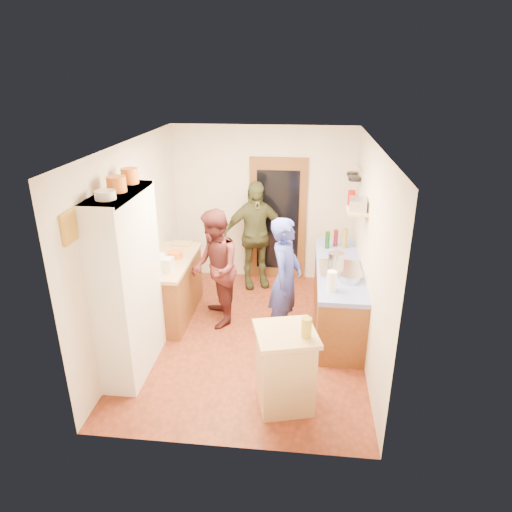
% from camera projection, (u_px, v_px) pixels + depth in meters
% --- Properties ---
extents(floor, '(3.00, 4.00, 0.02)m').
position_uv_depth(floor, '(249.00, 336.00, 6.29)').
color(floor, maroon).
rests_on(floor, ground).
extents(ceiling, '(3.00, 4.00, 0.02)m').
position_uv_depth(ceiling, '(248.00, 143.00, 5.29)').
color(ceiling, silver).
rests_on(ceiling, ground).
extents(wall_back, '(3.00, 0.02, 2.60)m').
position_uv_depth(wall_back, '(263.00, 205.00, 7.63)').
color(wall_back, silver).
rests_on(wall_back, ground).
extents(wall_front, '(3.00, 0.02, 2.60)m').
position_uv_depth(wall_front, '(220.00, 332.00, 3.94)').
color(wall_front, silver).
rests_on(wall_front, ground).
extents(wall_left, '(0.02, 4.00, 2.60)m').
position_uv_depth(wall_left, '(134.00, 244.00, 5.94)').
color(wall_left, silver).
rests_on(wall_left, ground).
extents(wall_right, '(0.02, 4.00, 2.60)m').
position_uv_depth(wall_right, '(369.00, 253.00, 5.64)').
color(wall_right, silver).
rests_on(wall_right, ground).
extents(door_frame, '(0.95, 0.06, 2.10)m').
position_uv_depth(door_frame, '(278.00, 220.00, 7.67)').
color(door_frame, brown).
rests_on(door_frame, ground).
extents(door_glass, '(0.70, 0.02, 1.70)m').
position_uv_depth(door_glass, '(278.00, 221.00, 7.64)').
color(door_glass, black).
rests_on(door_glass, door_frame).
extents(hutch_body, '(0.40, 1.20, 2.20)m').
position_uv_depth(hutch_body, '(128.00, 285.00, 5.26)').
color(hutch_body, white).
rests_on(hutch_body, ground).
extents(hutch_top_shelf, '(0.40, 1.14, 0.04)m').
position_uv_depth(hutch_top_shelf, '(117.00, 194.00, 4.85)').
color(hutch_top_shelf, white).
rests_on(hutch_top_shelf, hutch_body).
extents(plate_stack, '(0.21, 0.21, 0.09)m').
position_uv_depth(plate_stack, '(105.00, 195.00, 4.55)').
color(plate_stack, white).
rests_on(plate_stack, hutch_top_shelf).
extents(orange_pot_a, '(0.21, 0.21, 0.16)m').
position_uv_depth(orange_pot_a, '(116.00, 184.00, 4.81)').
color(orange_pot_a, orange).
rests_on(orange_pot_a, hutch_top_shelf).
extents(orange_pot_b, '(0.19, 0.19, 0.17)m').
position_uv_depth(orange_pot_b, '(130.00, 176.00, 5.16)').
color(orange_pot_b, orange).
rests_on(orange_pot_b, hutch_top_shelf).
extents(left_counter_base, '(0.60, 1.40, 0.85)m').
position_uv_depth(left_counter_base, '(171.00, 289.00, 6.65)').
color(left_counter_base, brown).
rests_on(left_counter_base, ground).
extents(left_counter_top, '(0.64, 1.44, 0.05)m').
position_uv_depth(left_counter_top, '(169.00, 261.00, 6.48)').
color(left_counter_top, tan).
rests_on(left_counter_top, left_counter_base).
extents(toaster, '(0.26, 0.19, 0.18)m').
position_uv_depth(toaster, '(164.00, 264.00, 6.08)').
color(toaster, white).
rests_on(toaster, left_counter_top).
extents(kettle, '(0.15, 0.15, 0.17)m').
position_uv_depth(kettle, '(160.00, 260.00, 6.24)').
color(kettle, white).
rests_on(kettle, left_counter_top).
extents(orange_bowl, '(0.24, 0.24, 0.09)m').
position_uv_depth(orange_bowl, '(175.00, 255.00, 6.51)').
color(orange_bowl, orange).
rests_on(orange_bowl, left_counter_top).
extents(chopping_board, '(0.32, 0.24, 0.02)m').
position_uv_depth(chopping_board, '(181.00, 243.00, 7.03)').
color(chopping_board, tan).
rests_on(chopping_board, left_counter_top).
extents(right_counter_base, '(0.60, 2.20, 0.84)m').
position_uv_depth(right_counter_base, '(337.00, 296.00, 6.46)').
color(right_counter_base, brown).
rests_on(right_counter_base, ground).
extents(right_counter_top, '(0.62, 2.22, 0.06)m').
position_uv_depth(right_counter_top, '(339.00, 267.00, 6.29)').
color(right_counter_top, '#1926C3').
rests_on(right_counter_top, right_counter_base).
extents(hob, '(0.55, 0.58, 0.04)m').
position_uv_depth(hob, '(340.00, 269.00, 6.12)').
color(hob, silver).
rests_on(hob, right_counter_top).
extents(pot_on_hob, '(0.21, 0.21, 0.14)m').
position_uv_depth(pot_on_hob, '(336.00, 257.00, 6.26)').
color(pot_on_hob, silver).
rests_on(pot_on_hob, hob).
extents(bottle_a, '(0.09, 0.09, 0.26)m').
position_uv_depth(bottle_a, '(327.00, 240.00, 6.84)').
color(bottle_a, '#143F14').
rests_on(bottle_a, right_counter_top).
extents(bottle_b, '(0.08, 0.08, 0.26)m').
position_uv_depth(bottle_b, '(336.00, 238.00, 6.92)').
color(bottle_b, '#591419').
rests_on(bottle_b, right_counter_top).
extents(bottle_c, '(0.08, 0.08, 0.30)m').
position_uv_depth(bottle_c, '(345.00, 238.00, 6.84)').
color(bottle_c, olive).
rests_on(bottle_c, right_counter_top).
extents(paper_towel, '(0.12, 0.12, 0.26)m').
position_uv_depth(paper_towel, '(332.00, 281.00, 5.51)').
color(paper_towel, white).
rests_on(paper_towel, right_counter_top).
extents(mixing_bowl, '(0.26, 0.26, 0.10)m').
position_uv_depth(mixing_bowl, '(350.00, 278.00, 5.78)').
color(mixing_bowl, silver).
rests_on(mixing_bowl, right_counter_top).
extents(island_base, '(0.67, 0.67, 0.86)m').
position_uv_depth(island_base, '(285.00, 370.00, 4.86)').
color(island_base, tan).
rests_on(island_base, ground).
extents(island_top, '(0.76, 0.76, 0.05)m').
position_uv_depth(island_top, '(286.00, 334.00, 4.69)').
color(island_top, tan).
rests_on(island_top, island_base).
extents(cutting_board, '(0.41, 0.36, 0.02)m').
position_uv_depth(cutting_board, '(280.00, 331.00, 4.72)').
color(cutting_board, white).
rests_on(cutting_board, island_top).
extents(oil_jar, '(0.13, 0.13, 0.21)m').
position_uv_depth(oil_jar, '(306.00, 328.00, 4.55)').
color(oil_jar, '#AD9E2D').
rests_on(oil_jar, island_top).
extents(pan_rail, '(0.02, 0.65, 0.02)m').
position_uv_depth(pan_rail, '(358.00, 168.00, 6.76)').
color(pan_rail, silver).
rests_on(pan_rail, wall_right).
extents(pan_hang_a, '(0.18, 0.18, 0.05)m').
position_uv_depth(pan_hang_a, '(355.00, 179.00, 6.65)').
color(pan_hang_a, black).
rests_on(pan_hang_a, pan_rail).
extents(pan_hang_b, '(0.16, 0.16, 0.05)m').
position_uv_depth(pan_hang_b, '(353.00, 177.00, 6.84)').
color(pan_hang_b, black).
rests_on(pan_hang_b, pan_rail).
extents(pan_hang_c, '(0.17, 0.17, 0.05)m').
position_uv_depth(pan_hang_c, '(352.00, 174.00, 7.02)').
color(pan_hang_c, black).
rests_on(pan_hang_c, pan_rail).
extents(wall_shelf, '(0.26, 0.42, 0.03)m').
position_uv_depth(wall_shelf, '(357.00, 211.00, 5.91)').
color(wall_shelf, tan).
rests_on(wall_shelf, wall_right).
extents(radio, '(0.25, 0.32, 0.15)m').
position_uv_depth(radio, '(358.00, 204.00, 5.88)').
color(radio, silver).
rests_on(radio, wall_shelf).
extents(ext_bracket, '(0.06, 0.10, 0.04)m').
position_uv_depth(ext_bracket, '(355.00, 204.00, 7.14)').
color(ext_bracket, black).
rests_on(ext_bracket, wall_right).
extents(fire_extinguisher, '(0.11, 0.11, 0.32)m').
position_uv_depth(fire_extinguisher, '(351.00, 200.00, 7.13)').
color(fire_extinguisher, red).
rests_on(fire_extinguisher, wall_right).
extents(picture_frame, '(0.03, 0.25, 0.30)m').
position_uv_depth(picture_frame, '(69.00, 227.00, 4.23)').
color(picture_frame, gold).
rests_on(picture_frame, wall_left).
extents(person_hob, '(0.54, 0.69, 1.69)m').
position_uv_depth(person_hob, '(287.00, 281.00, 5.96)').
color(person_hob, '#313A9A').
rests_on(person_hob, ground).
extents(person_left, '(0.86, 0.97, 1.68)m').
position_uv_depth(person_left, '(217.00, 268.00, 6.36)').
color(person_left, '#4A1D1D').
rests_on(person_left, ground).
extents(person_back, '(1.14, 0.77, 1.79)m').
position_uv_depth(person_back, '(255.00, 235.00, 7.43)').
color(person_back, '#3C3E22').
rests_on(person_back, ground).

